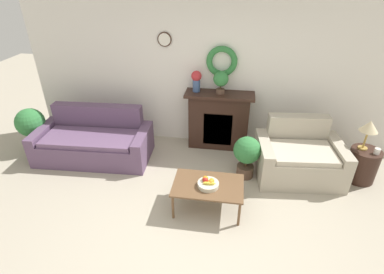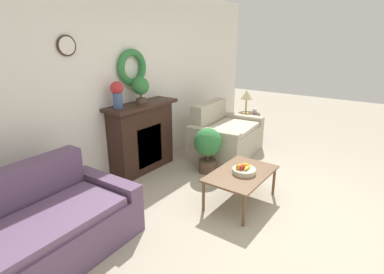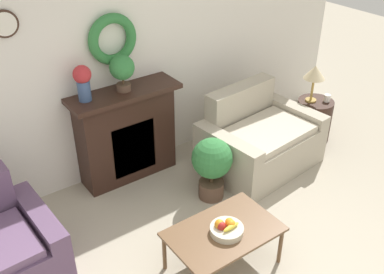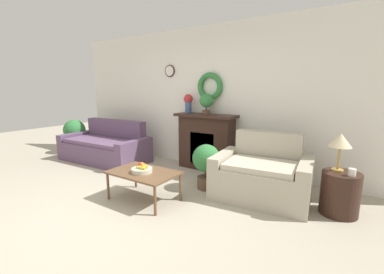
% 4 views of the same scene
% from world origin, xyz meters
% --- Properties ---
extents(ground_plane, '(16.00, 16.00, 0.00)m').
position_xyz_m(ground_plane, '(0.00, 0.00, 0.00)').
color(ground_plane, '#ADA38E').
extents(wall_back, '(6.80, 0.17, 2.70)m').
position_xyz_m(wall_back, '(0.00, 2.51, 1.36)').
color(wall_back, white).
rests_on(wall_back, ground_plane).
extents(fireplace, '(1.20, 0.41, 1.07)m').
position_xyz_m(fireplace, '(0.09, 2.30, 0.54)').
color(fireplace, '#331E16').
rests_on(fireplace, ground_plane).
extents(couch_left, '(1.98, 1.01, 0.85)m').
position_xyz_m(couch_left, '(-2.02, 1.63, 0.30)').
color(couch_left, '#604766').
rests_on(couch_left, ground_plane).
extents(loveseat_right, '(1.38, 1.04, 0.91)m').
position_xyz_m(loveseat_right, '(1.43, 1.60, 0.32)').
color(loveseat_right, '#B2A893').
rests_on(loveseat_right, ground_plane).
extents(coffee_table, '(0.95, 0.61, 0.41)m').
position_xyz_m(coffee_table, '(0.09, 0.60, 0.37)').
color(coffee_table, brown).
rests_on(coffee_table, ground_plane).
extents(fruit_bowl, '(0.29, 0.29, 0.12)m').
position_xyz_m(fruit_bowl, '(0.09, 0.57, 0.46)').
color(fruit_bowl, beige).
rests_on(fruit_bowl, coffee_table).
extents(side_table_by_loveseat, '(0.45, 0.45, 0.54)m').
position_xyz_m(side_table_by_loveseat, '(2.41, 1.62, 0.27)').
color(side_table_by_loveseat, '#331E16').
rests_on(side_table_by_loveseat, ground_plane).
extents(table_lamp, '(0.26, 0.26, 0.47)m').
position_xyz_m(table_lamp, '(2.35, 1.67, 0.91)').
color(table_lamp, '#B28E42').
rests_on(table_lamp, side_table_by_loveseat).
extents(mug, '(0.08, 0.08, 0.09)m').
position_xyz_m(mug, '(2.51, 1.54, 0.58)').
color(mug, silver).
rests_on(mug, side_table_by_loveseat).
extents(vase_on_mantel_left, '(0.18, 0.18, 0.37)m').
position_xyz_m(vase_on_mantel_left, '(-0.32, 2.31, 1.28)').
color(vase_on_mantel_left, '#3D5684').
rests_on(vase_on_mantel_left, fireplace).
extents(potted_plant_on_mantel, '(0.26, 0.26, 0.38)m').
position_xyz_m(potted_plant_on_mantel, '(0.10, 2.29, 1.30)').
color(potted_plant_on_mantel, brown).
rests_on(potted_plant_on_mantel, fireplace).
extents(potted_plant_floor_by_couch, '(0.51, 0.51, 0.81)m').
position_xyz_m(potted_plant_floor_by_couch, '(-3.21, 1.67, 0.52)').
color(potted_plant_floor_by_couch, brown).
rests_on(potted_plant_floor_by_couch, ground_plane).
extents(potted_plant_floor_by_loveseat, '(0.43, 0.43, 0.70)m').
position_xyz_m(potted_plant_floor_by_loveseat, '(0.61, 1.43, 0.43)').
color(potted_plant_floor_by_loveseat, brown).
rests_on(potted_plant_floor_by_loveseat, ground_plane).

